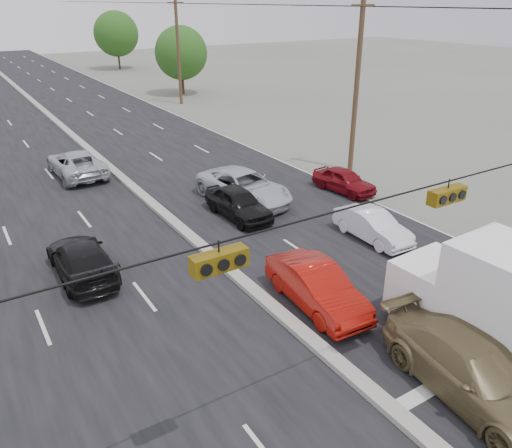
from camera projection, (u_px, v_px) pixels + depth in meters
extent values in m
plane|color=#606356|center=(376.00, 400.00, 13.10)|extent=(200.00, 200.00, 0.00)
cube|color=black|center=(81.00, 144.00, 36.26)|extent=(20.00, 160.00, 0.02)
cube|color=gray|center=(81.00, 142.00, 36.22)|extent=(0.50, 160.00, 0.20)
cylinder|color=#422D1E|center=(357.00, 87.00, 28.67)|extent=(0.30, 0.30, 10.00)
cube|color=#422D1E|center=(363.00, 5.00, 26.90)|extent=(1.60, 0.12, 0.12)
cylinder|color=#422D1E|center=(178.00, 51.00, 47.97)|extent=(0.30, 0.30, 10.00)
cube|color=#422D1E|center=(175.00, 3.00, 46.20)|extent=(1.60, 0.12, 0.12)
cylinder|color=black|center=(403.00, 193.00, 10.71)|extent=(25.00, 0.04, 0.04)
cube|color=#72590C|center=(219.00, 261.00, 8.68)|extent=(1.05, 0.30, 0.35)
cube|color=#72590C|center=(447.00, 195.00, 11.58)|extent=(1.05, 0.30, 0.35)
cylinder|color=#382619|center=(183.00, 82.00, 54.58)|extent=(0.28, 0.28, 2.52)
sphere|color=#214B14|center=(181.00, 53.00, 53.31)|extent=(5.60, 5.60, 5.60)
cylinder|color=#382619|center=(119.00, 59.00, 74.29)|extent=(0.28, 0.28, 2.88)
sphere|color=#214B14|center=(116.00, 34.00, 72.84)|extent=(6.40, 6.40, 6.40)
cube|color=black|center=(503.00, 350.00, 14.27)|extent=(2.56, 7.05, 0.25)
cube|color=white|center=(433.00, 287.00, 15.85)|extent=(2.46, 1.98, 1.79)
cylinder|color=black|center=(414.00, 323.00, 15.46)|extent=(0.33, 0.91, 0.90)
cylinder|color=black|center=(456.00, 302.00, 16.53)|extent=(0.33, 0.91, 0.90)
imported|color=brown|center=(475.00, 370.00, 12.96)|extent=(2.83, 5.74, 1.61)
imported|color=#9F1109|center=(317.00, 287.00, 16.83)|extent=(1.86, 4.57, 1.47)
imported|color=black|center=(238.00, 203.00, 23.79)|extent=(1.83, 4.27, 1.44)
imported|color=white|center=(373.00, 226.00, 21.59)|extent=(1.42, 3.89, 1.27)
imported|color=silver|center=(244.00, 187.00, 25.61)|extent=(3.36, 6.00, 1.58)
imported|color=maroon|center=(344.00, 181.00, 26.98)|extent=(1.97, 3.91, 1.28)
imported|color=black|center=(82.00, 260.00, 18.71)|extent=(1.96, 4.74, 1.37)
imported|color=#B1B3B9|center=(76.00, 164.00, 29.37)|extent=(2.65, 5.50, 1.51)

